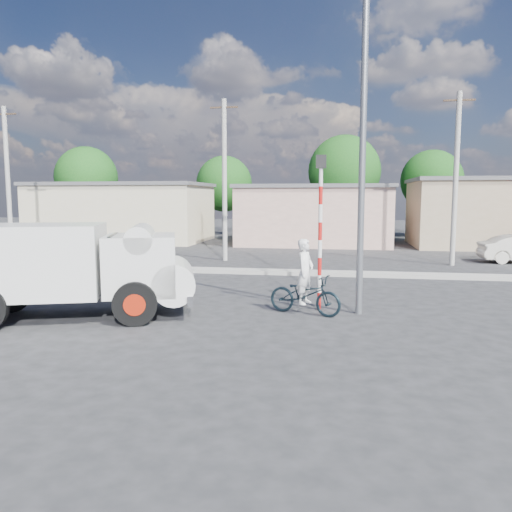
% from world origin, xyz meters
% --- Properties ---
extents(ground_plane, '(120.00, 120.00, 0.00)m').
position_xyz_m(ground_plane, '(0.00, 0.00, 0.00)').
color(ground_plane, '#252527').
rests_on(ground_plane, ground).
extents(median, '(40.00, 0.80, 0.16)m').
position_xyz_m(median, '(0.00, 8.00, 0.08)').
color(median, '#99968E').
rests_on(median, ground).
extents(truck, '(6.43, 3.99, 2.50)m').
position_xyz_m(truck, '(-3.09, -0.53, 1.39)').
color(truck, black).
rests_on(truck, ground).
extents(bicycle, '(2.21, 1.39, 1.10)m').
position_xyz_m(bicycle, '(2.84, 0.88, 0.55)').
color(bicycle, black).
rests_on(bicycle, ground).
extents(cyclist, '(0.62, 0.75, 1.78)m').
position_xyz_m(cyclist, '(2.84, 0.88, 0.89)').
color(cyclist, white).
rests_on(cyclist, ground).
extents(traffic_pole, '(0.28, 0.18, 4.36)m').
position_xyz_m(traffic_pole, '(3.20, 1.50, 2.59)').
color(traffic_pole, red).
rests_on(traffic_pole, ground).
extents(streetlight, '(2.34, 0.22, 9.00)m').
position_xyz_m(streetlight, '(4.14, 1.20, 4.96)').
color(streetlight, slate).
rests_on(streetlight, ground).
extents(building_row, '(37.80, 7.30, 4.44)m').
position_xyz_m(building_row, '(1.10, 22.00, 2.13)').
color(building_row, beige).
rests_on(building_row, ground).
extents(tree_row, '(43.62, 7.43, 8.42)m').
position_xyz_m(tree_row, '(3.76, 28.45, 4.99)').
color(tree_row, '#38281E').
rests_on(tree_row, ground).
extents(utility_poles, '(35.40, 0.24, 8.00)m').
position_xyz_m(utility_poles, '(3.25, 12.00, 4.07)').
color(utility_poles, '#99968E').
rests_on(utility_poles, ground).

